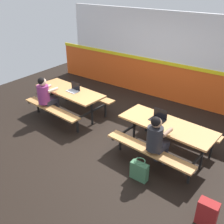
% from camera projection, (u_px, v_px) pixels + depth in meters
% --- Properties ---
extents(ground_plane, '(10.00, 10.00, 0.02)m').
position_uv_depth(ground_plane, '(112.00, 132.00, 6.46)').
color(ground_plane, black).
extents(accent_backdrop, '(8.00, 0.14, 2.60)m').
position_uv_depth(accent_backdrop, '(163.00, 59.00, 7.72)').
color(accent_backdrop, '#E55119').
rests_on(accent_backdrop, ground).
extents(picnic_table_left, '(2.05, 1.70, 0.74)m').
position_uv_depth(picnic_table_left, '(70.00, 96.00, 6.97)').
color(picnic_table_left, tan).
rests_on(picnic_table_left, ground).
extents(picnic_table_right, '(2.05, 1.70, 0.74)m').
position_uv_depth(picnic_table_right, '(166.00, 131.00, 5.40)').
color(picnic_table_right, tan).
rests_on(picnic_table_right, ground).
extents(student_nearer, '(0.38, 0.53, 1.21)m').
position_uv_depth(student_nearer, '(46.00, 95.00, 6.70)').
color(student_nearer, '#2D2D38').
rests_on(student_nearer, ground).
extents(student_further, '(0.38, 0.53, 1.21)m').
position_uv_depth(student_further, '(157.00, 139.00, 4.91)').
color(student_further, '#2D2D38').
rests_on(student_further, ground).
extents(laptop_silver, '(0.34, 0.25, 0.22)m').
position_uv_depth(laptop_silver, '(74.00, 89.00, 6.82)').
color(laptop_silver, silver).
rests_on(laptop_silver, picnic_table_left).
extents(laptop_dark, '(0.34, 0.25, 0.22)m').
position_uv_depth(laptop_dark, '(158.00, 118.00, 5.47)').
color(laptop_dark, black).
rests_on(laptop_dark, picnic_table_right).
extents(backpack_dark, '(0.30, 0.22, 0.44)m').
position_uv_depth(backpack_dark, '(207.00, 213.00, 3.98)').
color(backpack_dark, maroon).
rests_on(backpack_dark, ground).
extents(tote_bag_bright, '(0.34, 0.21, 0.43)m').
position_uv_depth(tote_bag_bright, '(139.00, 171.00, 4.88)').
color(tote_bag_bright, '#3F724C').
rests_on(tote_bag_bright, ground).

